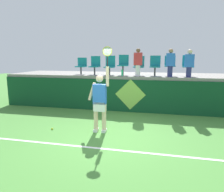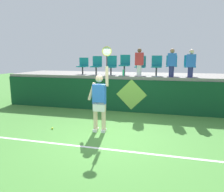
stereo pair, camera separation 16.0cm
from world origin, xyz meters
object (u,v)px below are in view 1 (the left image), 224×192
object	(u,v)px
tennis_ball	(52,129)
stadium_chair_2	(110,65)
stadium_chair_5	(155,65)
stadium_chair_6	(170,64)
stadium_chair_3	(123,64)
spectator_1	(138,62)
stadium_chair_0	(81,65)
spectator_2	(170,62)
stadium_chair_7	(188,65)
stadium_chair_1	(95,65)
spectator_0	(189,63)
water_bottle	(122,73)
stadium_chair_4	(139,65)
tennis_player	(100,100)

from	to	relation	value
tennis_ball	stadium_chair_2	xyz separation A→B (m)	(1.02, 3.55, 1.89)
stadium_chair_5	stadium_chair_6	distance (m)	0.61
stadium_chair_3	stadium_chair_6	xyz separation A→B (m)	(1.99, -0.00, -0.01)
spectator_1	tennis_ball	bearing A→B (deg)	-126.60
stadium_chair_0	stadium_chair_3	distance (m)	1.97
spectator_2	stadium_chair_3	bearing A→B (deg)	167.37
stadium_chair_6	stadium_chair_7	distance (m)	0.72
stadium_chair_0	stadium_chair_1	world-z (taller)	stadium_chair_1
spectator_0	spectator_1	distance (m)	2.02
water_bottle	stadium_chair_4	size ratio (longest dim) A/B	0.33
stadium_chair_2	stadium_chair_4	xyz separation A→B (m)	(1.30, -0.00, 0.00)
stadium_chair_2	stadium_chair_4	distance (m)	1.30
stadium_chair_2	stadium_chair_5	xyz separation A→B (m)	(1.99, -0.00, 0.02)
stadium_chair_5	stadium_chair_3	bearing A→B (deg)	-179.93
stadium_chair_4	stadium_chair_7	distance (m)	2.02
tennis_ball	stadium_chair_0	xyz separation A→B (m)	(-0.34, 3.54, 1.86)
stadium_chair_2	stadium_chair_3	xyz separation A→B (m)	(0.61, -0.01, 0.05)
stadium_chair_6	spectator_2	xyz separation A→B (m)	(0.00, -0.44, 0.09)
tennis_ball	water_bottle	size ratio (longest dim) A/B	0.24
stadium_chair_4	spectator_1	size ratio (longest dim) A/B	0.73
stadium_chair_5	spectator_0	distance (m)	1.41
stadium_chair_1	spectator_2	distance (m)	3.33
stadium_chair_2	stadium_chair_1	bearing A→B (deg)	-179.74
tennis_ball	spectator_2	distance (m)	5.18
stadium_chair_3	stadium_chair_6	world-z (taller)	stadium_chair_3
water_bottle	spectator_2	bearing A→B (deg)	3.06
tennis_ball	spectator_0	bearing A→B (deg)	35.52
stadium_chair_6	spectator_0	bearing A→B (deg)	-31.54
water_bottle	stadium_chair_5	size ratio (longest dim) A/B	0.32
stadium_chair_0	stadium_chair_3	world-z (taller)	stadium_chair_3
tennis_ball	spectator_0	xyz separation A→B (m)	(4.34, 3.10, 2.00)
water_bottle	stadium_chair_4	bearing A→B (deg)	40.87
water_bottle	stadium_chair_0	world-z (taller)	stadium_chair_0
water_bottle	stadium_chair_3	distance (m)	0.66
stadium_chair_0	stadium_chair_7	distance (m)	4.68
stadium_chair_6	stadium_chair_2	bearing A→B (deg)	179.79
stadium_chair_1	stadium_chair_0	bearing A→B (deg)	-179.35
water_bottle	stadium_chair_7	distance (m)	2.74
tennis_ball	stadium_chair_0	size ratio (longest dim) A/B	0.09
tennis_ball	stadium_chair_6	bearing A→B (deg)	44.36
tennis_player	stadium_chair_3	bearing A→B (deg)	88.27
spectator_0	tennis_player	bearing A→B (deg)	-134.08
stadium_chair_1	spectator_2	size ratio (longest dim) A/B	0.75
spectator_0	stadium_chair_1	bearing A→B (deg)	173.64
tennis_ball	stadium_chair_6	world-z (taller)	stadium_chair_6
spectator_2	stadium_chair_7	bearing A→B (deg)	31.82
tennis_ball	water_bottle	bearing A→B (deg)	60.65
tennis_player	tennis_ball	world-z (taller)	tennis_player
stadium_chair_2	spectator_1	xyz separation A→B (m)	(1.30, -0.42, 0.14)
water_bottle	spectator_0	distance (m)	2.69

